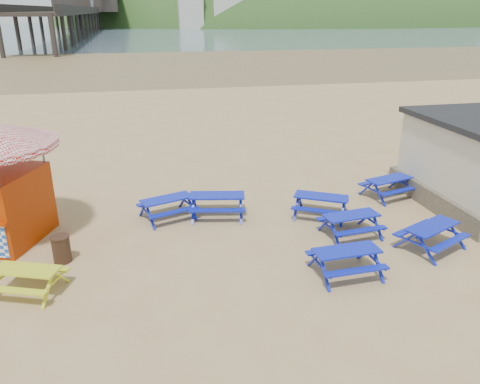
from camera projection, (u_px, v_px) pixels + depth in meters
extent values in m
plane|color=tan|center=(247.00, 240.00, 14.36)|extent=(400.00, 400.00, 0.00)
plane|color=olive|center=(155.00, 61.00, 64.40)|extent=(400.00, 400.00, 0.00)
plane|color=#4C606D|center=(139.00, 30.00, 169.03)|extent=(400.00, 400.00, 0.00)
cube|color=#0128AF|center=(167.00, 199.00, 15.63)|extent=(1.84, 1.19, 0.05)
cube|color=#0128AF|center=(161.00, 201.00, 16.18)|extent=(1.70, 0.79, 0.05)
cube|color=#0128AF|center=(174.00, 212.00, 15.27)|extent=(1.70, 0.79, 0.05)
cube|color=#0128AF|center=(321.00, 196.00, 15.77)|extent=(1.89, 1.48, 0.05)
cube|color=#0128AF|center=(323.00, 198.00, 16.40)|extent=(1.67, 1.09, 0.05)
cube|color=#0128AF|center=(318.00, 211.00, 15.34)|extent=(1.67, 1.09, 0.05)
cube|color=#0128AF|center=(390.00, 179.00, 17.42)|extent=(1.89, 1.14, 0.05)
cube|color=#0128AF|center=(377.00, 181.00, 18.01)|extent=(1.77, 0.72, 0.05)
cube|color=#0128AF|center=(401.00, 191.00, 17.04)|extent=(1.77, 0.72, 0.05)
cube|color=#0128AF|center=(347.00, 251.00, 12.24)|extent=(1.78, 0.76, 0.05)
cube|color=#0128AF|center=(336.00, 249.00, 12.86)|extent=(1.76, 0.32, 0.05)
cube|color=#0128AF|center=(357.00, 271.00, 11.81)|extent=(1.76, 0.32, 0.05)
cube|color=#0128AF|center=(433.00, 226.00, 13.59)|extent=(1.90, 1.36, 0.05)
cube|color=#0128AF|center=(414.00, 228.00, 14.13)|extent=(1.72, 0.96, 0.05)
cube|color=#0128AF|center=(450.00, 242.00, 13.25)|extent=(1.72, 0.96, 0.05)
cube|color=#0128AF|center=(352.00, 215.00, 14.39)|extent=(1.77, 0.84, 0.05)
cube|color=#0128AF|center=(342.00, 216.00, 14.99)|extent=(1.73, 0.42, 0.05)
cube|color=#0128AF|center=(361.00, 231.00, 13.98)|extent=(1.73, 0.42, 0.05)
cube|color=#B2C60C|center=(26.00, 270.00, 11.45)|extent=(1.73, 1.16, 0.04)
cube|color=#B2C60C|center=(39.00, 267.00, 12.03)|extent=(1.58, 0.79, 0.04)
cube|color=#B2C60C|center=(15.00, 291.00, 11.05)|extent=(1.58, 0.79, 0.04)
cylinder|color=#3C2218|center=(62.00, 249.00, 13.00)|extent=(0.50, 0.50, 0.75)
cylinder|color=#3C2218|center=(60.00, 237.00, 12.86)|extent=(0.53, 0.53, 0.04)
cube|color=black|center=(87.00, 12.00, 167.78)|extent=(9.00, 220.00, 0.60)
cube|color=black|center=(88.00, 1.00, 176.33)|extent=(22.00, 30.00, 8.00)
ellipsoid|color=#2D4C1E|center=(313.00, 44.00, 245.36)|extent=(264.00, 144.00, 108.00)
cube|color=#0128AF|center=(217.00, 195.00, 15.79)|extent=(1.95, 1.07, 0.05)
cube|color=#0128AF|center=(218.00, 196.00, 16.47)|extent=(1.86, 0.61, 0.05)
cube|color=#0128AF|center=(217.00, 210.00, 15.32)|extent=(1.86, 0.61, 0.05)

